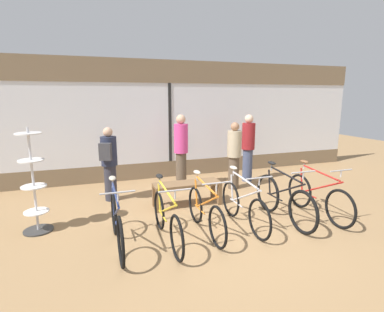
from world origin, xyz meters
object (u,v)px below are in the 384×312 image
at_px(bicycle_left, 167,219).
at_px(display_bench, 187,187).
at_px(bicycle_far_left, 117,223).
at_px(bicycle_right, 283,200).
at_px(bicycle_center_left, 205,212).
at_px(customer_near_bench, 181,150).
at_px(customer_near_rack, 248,146).
at_px(bicycle_center_right, 243,205).
at_px(bicycle_far_right, 318,197).
at_px(customer_mid_floor, 109,162).
at_px(accessory_rack, 34,190).
at_px(customer_by_window, 234,154).

height_order(bicycle_left, display_bench, bicycle_left).
distance_m(bicycle_far_left, bicycle_right, 2.96).
relative_size(bicycle_center_left, bicycle_right, 0.92).
xyz_separation_m(display_bench, customer_near_bench, (0.25, 1.25, 0.56)).
bearing_deg(bicycle_left, bicycle_center_left, 7.05).
height_order(bicycle_far_left, customer_near_rack, customer_near_rack).
height_order(bicycle_center_right, bicycle_far_right, bicycle_far_right).
distance_m(customer_near_rack, customer_mid_floor, 3.62).
bearing_deg(bicycle_far_left, accessory_rack, 140.17).
distance_m(bicycle_center_left, bicycle_center_right, 0.74).
bearing_deg(customer_by_window, bicycle_center_right, -112.52).
bearing_deg(display_bench, customer_by_window, 27.20).
bearing_deg(customer_mid_floor, customer_near_rack, 5.92).
bearing_deg(bicycle_far_left, bicycle_center_right, 1.39).
height_order(bicycle_center_left, display_bench, bicycle_center_left).
bearing_deg(customer_by_window, bicycle_far_right, -71.40).
height_order(bicycle_far_right, customer_by_window, customer_by_window).
height_order(bicycle_left, customer_near_bench, customer_near_bench).
bearing_deg(bicycle_far_right, display_bench, 148.03).
height_order(bicycle_center_left, customer_mid_floor, customer_mid_floor).
distance_m(bicycle_right, accessory_rack, 4.32).
bearing_deg(customer_mid_floor, bicycle_center_right, -45.60).
xyz_separation_m(bicycle_center_right, bicycle_far_right, (1.55, -0.06, 0.00)).
bearing_deg(bicycle_center_right, customer_by_window, 67.48).
height_order(bicycle_far_left, bicycle_right, bicycle_right).
xyz_separation_m(bicycle_left, accessory_rack, (-1.98, 1.09, 0.35)).
distance_m(bicycle_far_left, bicycle_center_right, 2.17).
height_order(bicycle_far_left, bicycle_center_right, bicycle_far_left).
bearing_deg(bicycle_center_left, customer_mid_floor, 121.94).
bearing_deg(bicycle_right, customer_near_bench, 114.20).
xyz_separation_m(bicycle_right, display_bench, (-1.41, 1.33, 0.00)).
distance_m(bicycle_left, accessory_rack, 2.29).
bearing_deg(display_bench, accessory_rack, -173.49).
distance_m(bicycle_left, customer_near_bench, 2.92).
bearing_deg(bicycle_center_right, accessory_rack, 164.03).
distance_m(bicycle_far_right, customer_near_rack, 2.64).
xyz_separation_m(customer_by_window, customer_mid_floor, (-2.94, 0.11, 0.01)).
height_order(bicycle_far_left, bicycle_left, bicycle_far_left).
height_order(accessory_rack, customer_near_rack, customer_near_rack).
bearing_deg(display_bench, bicycle_right, -43.23).
bearing_deg(bicycle_far_left, customer_near_bench, 55.04).
xyz_separation_m(bicycle_center_right, customer_by_window, (0.84, 2.04, 0.48)).
bearing_deg(customer_near_rack, bicycle_center_left, -131.14).
bearing_deg(bicycle_far_left, bicycle_right, 0.28).
height_order(bicycle_center_right, customer_by_window, customer_by_window).
bearing_deg(display_bench, bicycle_far_left, -139.22).
relative_size(bicycle_center_right, customer_near_bench, 0.93).
distance_m(customer_mid_floor, customer_near_bench, 1.79).
bearing_deg(customer_near_rack, customer_mid_floor, -174.08).
bearing_deg(customer_by_window, bicycle_far_left, -145.24).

